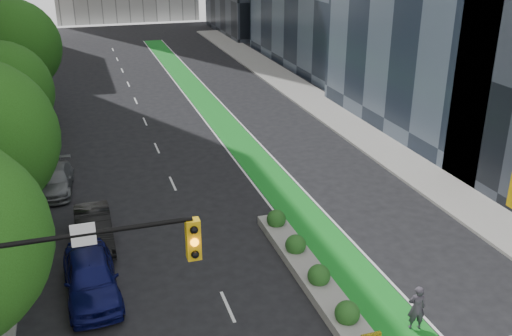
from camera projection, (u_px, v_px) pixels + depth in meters
sidewalk_left at (5, 157)px, 35.59m from camera, size 3.60×90.00×0.15m
sidewalk_right at (348, 122)px, 42.18m from camera, size 3.60×90.00×0.15m
bike_lane_paint at (216, 115)px, 44.16m from camera, size 2.20×70.00×0.01m
tree_midfar at (2, 92)px, 31.31m from camera, size 5.60×5.60×7.76m
tree_far at (13, 47)px, 39.84m from camera, size 6.60×6.60×9.00m
signal_left at (25, 322)px, 13.04m from camera, size 6.14×0.51×7.20m
median_planter at (308, 268)px, 23.27m from camera, size 1.20×10.26×1.10m
cyclist at (417, 308)px, 19.97m from camera, size 0.72×0.56×1.75m
parked_car_left_near at (91, 277)px, 21.81m from camera, size 2.23×5.01×1.67m
parked_car_left_mid at (94, 229)px, 25.62m from camera, size 1.63×4.51×1.48m
parked_car_left_far at (55, 180)px, 30.91m from camera, size 2.10×4.57×1.30m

